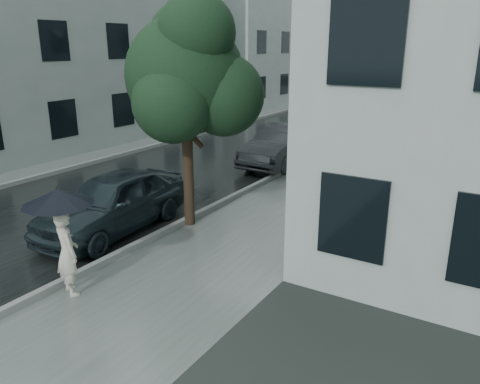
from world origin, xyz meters
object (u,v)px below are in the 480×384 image
Objects in this scene: pedestrian at (67,253)px; car_far at (284,145)px; street_tree at (188,74)px; lamp_post at (331,82)px; car_near at (113,202)px.

car_far is at bearing -63.70° from pedestrian.
street_tree is 7.54m from car_far.
pedestrian is 14.22m from lamp_post.
pedestrian is 5.08m from street_tree.
lamp_post reaches higher than car_near.
lamp_post is 1.19× the size of car_near.
street_tree is 9.97m from lamp_post.
car_far is (-0.60, -3.08, -2.21)m from lamp_post.
street_tree reaches higher than pedestrian.
lamp_post is 11.64m from car_near.
lamp_post reaches higher than pedestrian.
pedestrian is 0.38× the size of car_near.
street_tree is at bearing -83.34° from car_far.
car_near is 0.94× the size of car_far.
pedestrian is at bearing -84.37° from car_far.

